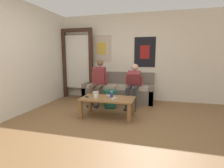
% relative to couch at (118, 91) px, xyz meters
% --- Properties ---
extents(ground_plane, '(18.00, 18.00, 0.00)m').
position_rel_couch_xyz_m(ground_plane, '(0.18, -2.22, -0.29)').
color(ground_plane, brown).
extents(wall_back, '(10.00, 0.07, 2.55)m').
position_rel_couch_xyz_m(wall_back, '(0.18, 0.34, 0.99)').
color(wall_back, silver).
rests_on(wall_back, ground_plane).
extents(door_frame, '(1.00, 0.10, 2.15)m').
position_rel_couch_xyz_m(door_frame, '(-1.35, 0.12, 0.91)').
color(door_frame, '#382319').
rests_on(door_frame, ground_plane).
extents(couch, '(2.04, 0.68, 0.84)m').
position_rel_couch_xyz_m(couch, '(0.00, 0.00, 0.00)').
color(couch, '#70665B').
rests_on(couch, ground_plane).
extents(coffee_table, '(1.14, 0.64, 0.42)m').
position_rel_couch_xyz_m(coffee_table, '(0.08, -1.42, 0.06)').
color(coffee_table, olive).
rests_on(coffee_table, ground_plane).
extents(person_seated_adult, '(0.47, 0.79, 1.21)m').
position_rel_couch_xyz_m(person_seated_adult, '(-0.49, -0.37, 0.36)').
color(person_seated_adult, brown).
rests_on(person_seated_adult, ground_plane).
extents(person_seated_teen, '(0.47, 0.93, 1.10)m').
position_rel_couch_xyz_m(person_seated_teen, '(0.49, -0.36, 0.32)').
color(person_seated_teen, '#2D2D33').
rests_on(person_seated_teen, ground_plane).
extents(backpack, '(0.37, 0.36, 0.46)m').
position_rel_couch_xyz_m(backpack, '(-0.06, -0.74, -0.07)').
color(backpack, '#1E5642').
rests_on(backpack, ground_plane).
extents(ceramic_bowl, '(0.16, 0.16, 0.08)m').
position_rel_couch_xyz_m(ceramic_bowl, '(-0.26, -1.23, 0.18)').
color(ceramic_bowl, '#B7B2A8').
rests_on(ceramic_bowl, coffee_table).
extents(pillar_candle, '(0.09, 0.09, 0.10)m').
position_rel_couch_xyz_m(pillar_candle, '(-0.15, -1.52, 0.18)').
color(pillar_candle, silver).
rests_on(pillar_candle, coffee_table).
extents(drink_can_blue, '(0.07, 0.07, 0.12)m').
position_rel_couch_xyz_m(drink_can_blue, '(0.15, -1.34, 0.20)').
color(drink_can_blue, '#28479E').
rests_on(drink_can_blue, coffee_table).
extents(game_controller_near_left, '(0.08, 0.15, 0.03)m').
position_rel_couch_xyz_m(game_controller_near_left, '(0.23, -1.46, 0.15)').
color(game_controller_near_left, white).
rests_on(game_controller_near_left, coffee_table).
extents(game_controller_near_right, '(0.14, 0.10, 0.03)m').
position_rel_couch_xyz_m(game_controller_near_right, '(0.06, -1.24, 0.15)').
color(game_controller_near_right, white).
rests_on(game_controller_near_right, coffee_table).
extents(cell_phone, '(0.13, 0.15, 0.01)m').
position_rel_couch_xyz_m(cell_phone, '(-0.39, -1.45, 0.14)').
color(cell_phone, black).
rests_on(cell_phone, coffee_table).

